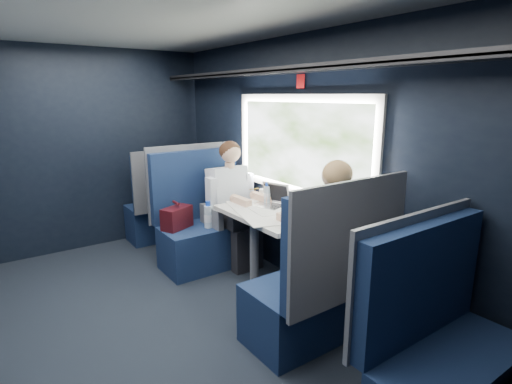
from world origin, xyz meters
TOP-DOWN VIEW (x-y plane):
  - ground at (0.00, 0.00)m, footprint 2.80×4.20m
  - room_shell at (0.02, 0.00)m, footprint 3.00×4.40m
  - table at (1.03, 0.00)m, footprint 0.62×1.00m
  - seat_bay_near at (0.84, 0.87)m, footprint 1.04×0.62m
  - seat_bay_far at (0.85, -0.87)m, footprint 1.04×0.62m
  - seat_row_front at (0.85, 1.80)m, footprint 1.04×0.51m
  - seat_row_back at (0.85, -1.80)m, footprint 1.04×0.51m
  - man at (1.10, 0.70)m, footprint 0.53×0.56m
  - woman at (1.10, -0.71)m, footprint 0.53×0.56m
  - papers at (1.08, 0.05)m, footprint 0.81×0.99m
  - laptop at (1.20, 0.17)m, footprint 0.31×0.35m
  - bottle_small at (1.21, 0.25)m, footprint 0.06×0.06m
  - cup at (1.30, 0.44)m, footprint 0.08×0.08m

SIDE VIEW (x-z plane):
  - ground at x=0.00m, z-range -0.01..0.00m
  - seat_row_front at x=0.85m, z-range -0.17..0.99m
  - seat_row_back at x=0.85m, z-range -0.17..0.99m
  - seat_bay_far at x=0.85m, z-range -0.22..1.04m
  - seat_bay_near at x=0.84m, z-range -0.21..1.05m
  - table at x=1.03m, z-range 0.29..1.03m
  - man at x=1.10m, z-range 0.06..1.38m
  - woman at x=1.10m, z-range 0.07..1.39m
  - papers at x=1.08m, z-range 0.74..0.75m
  - cup at x=1.30m, z-range 0.74..0.84m
  - laptop at x=1.20m, z-range 0.69..0.91m
  - bottle_small at x=1.21m, z-range 0.73..0.94m
  - room_shell at x=0.02m, z-range 0.28..2.68m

